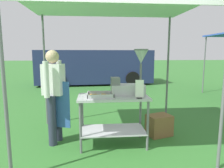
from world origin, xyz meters
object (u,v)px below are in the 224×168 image
Objects in this scene: donut_cart at (113,109)px; donut_fryer at (130,80)px; menu_sign at (139,90)px; van_navy at (95,66)px; stall_canopy at (113,7)px; vendor at (54,92)px; supply_crate at (159,125)px; donut_tray at (100,96)px.

donut_fryer reaches higher than donut_cart.
van_navy is (-0.65, 7.30, -0.11)m from menu_sign.
vendor is at bearing 175.54° from stall_canopy.
stall_canopy is 2.50× the size of donut_cart.
donut_cart is 0.58m from donut_fryer.
menu_sign is at bearing -133.64° from supply_crate.
donut_fryer reaches higher than vendor.
stall_canopy reaches higher than vendor.
donut_fryer is at bearing -85.43° from van_navy.
menu_sign reaches higher than supply_crate.
stall_canopy is at bearing -166.23° from supply_crate.
stall_canopy reaches higher than menu_sign.
donut_tray is 0.54× the size of donut_fryer.
stall_canopy is 1.81× the size of vendor.
stall_canopy is 9.94× the size of menu_sign.
stall_canopy is 6.94× the size of donut_tray.
donut_tray is at bearing -17.83° from vendor.
vendor is at bearing 169.93° from donut_cart.
van_navy is (-0.26, 6.97, -1.42)m from stall_canopy.
supply_crate is (0.52, 0.55, -0.79)m from menu_sign.
donut_cart is 3.97× the size of menu_sign.
van_navy is at bearing 90.32° from donut_tray.
donut_cart reaches higher than supply_crate.
menu_sign is at bearing -84.89° from van_navy.
stall_canopy is 7.12m from van_navy.
vendor is 2.04m from supply_crate.
vendor is 3.14× the size of supply_crate.
van_navy is (-0.26, 7.07, 0.26)m from donut_cart.
vendor is 6.93m from van_navy.
stall_canopy is 1.41m from menu_sign.
stall_canopy is 1.71m from vendor.
donut_fryer is 7.04m from van_navy.
supply_crate is at bearing 13.77° from stall_canopy.
stall_canopy is 1.45m from donut_tray.
stall_canopy is 1.22m from donut_fryer.
menu_sign is at bearing -16.22° from vendor.
menu_sign is at bearing -30.02° from donut_cart.
stall_canopy is 5.67× the size of supply_crate.
van_navy reaches higher than donut_fryer.
van_navy is (-0.56, 7.01, -0.24)m from donut_fryer.
van_navy is (-0.04, 7.14, 0.00)m from donut_tray.
stall_canopy is 0.51× the size of van_navy.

